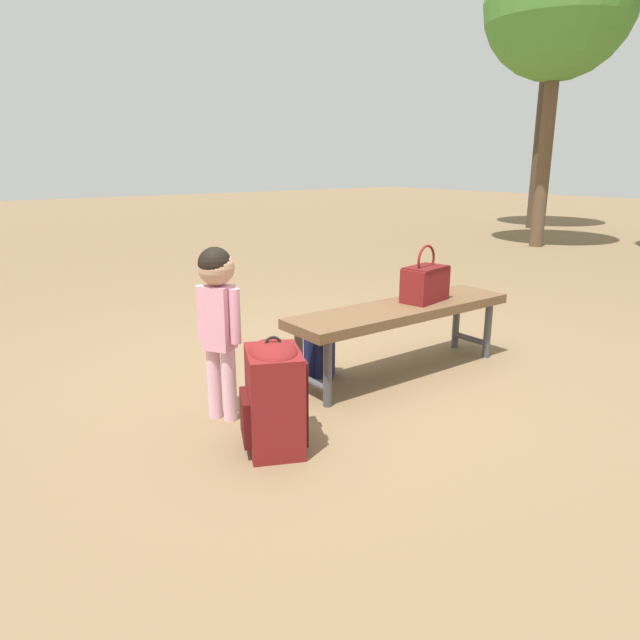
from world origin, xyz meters
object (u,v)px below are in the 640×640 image
(child_standing, at_px, (218,307))
(handbag, at_px, (425,282))
(tree_far, at_px, (555,1))
(tree_mid, at_px, (560,4))
(park_bench, at_px, (402,314))
(backpack_small, at_px, (320,353))
(backpack_large, at_px, (274,394))

(child_standing, bearing_deg, handbag, 176.73)
(child_standing, xyz_separation_m, tree_far, (-9.41, -4.27, 3.58))
(child_standing, bearing_deg, tree_mid, -159.14)
(park_bench, distance_m, backpack_small, 0.58)
(tree_far, bearing_deg, child_standing, 24.42)
(backpack_small, relative_size, tree_mid, 0.07)
(park_bench, relative_size, tree_mid, 0.35)
(park_bench, distance_m, child_standing, 1.26)
(child_standing, distance_m, backpack_small, 0.94)
(backpack_small, distance_m, tree_far, 10.36)
(park_bench, xyz_separation_m, tree_mid, (-5.85, -2.78, 3.13))
(handbag, bearing_deg, tree_mid, -153.74)
(backpack_large, bearing_deg, backpack_small, -139.82)
(child_standing, xyz_separation_m, backpack_large, (-0.04, 0.45, -0.33))
(park_bench, height_order, tree_far, tree_far)
(handbag, height_order, tree_far, tree_far)
(child_standing, distance_m, tree_far, 10.94)
(handbag, height_order, child_standing, child_standing)
(backpack_small, bearing_deg, tree_far, -154.64)
(handbag, xyz_separation_m, backpack_large, (1.40, 0.37, -0.30))
(tree_mid, height_order, tree_far, tree_far)
(backpack_small, bearing_deg, child_standing, 13.45)
(child_standing, bearing_deg, backpack_small, -166.55)
(park_bench, xyz_separation_m, backpack_large, (1.20, 0.37, -0.11))
(park_bench, distance_m, tree_mid, 7.19)
(tree_mid, bearing_deg, child_standing, 20.86)
(handbag, relative_size, child_standing, 0.40)
(tree_mid, xyz_separation_m, tree_far, (-2.32, -1.57, 0.67))
(backpack_large, bearing_deg, tree_far, -153.26)
(park_bench, bearing_deg, backpack_large, 16.89)
(tree_mid, bearing_deg, tree_far, -145.92)
(backpack_large, relative_size, tree_far, 0.10)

